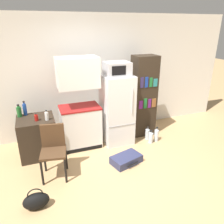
{
  "coord_description": "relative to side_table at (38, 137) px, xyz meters",
  "views": [
    {
      "loc": [
        -1.29,
        -2.7,
        2.4
      ],
      "look_at": [
        0.03,
        0.85,
        0.88
      ],
      "focal_mm": 35.0,
      "sensor_mm": 36.0,
      "label": 1
    }
  ],
  "objects": [
    {
      "name": "suitcase_large_flat",
      "position": [
        1.49,
        -0.86,
        -0.31
      ],
      "size": [
        0.62,
        0.47,
        0.15
      ],
      "rotation": [
        0.0,
        0.0,
        0.28
      ],
      "color": "navy",
      "rests_on": "ground_plane"
    },
    {
      "name": "refrigerator",
      "position": [
        1.64,
        0.0,
        0.35
      ],
      "size": [
        0.6,
        0.65,
        1.47
      ],
      "color": "white",
      "rests_on": "ground_plane"
    },
    {
      "name": "water_bottle_back",
      "position": [
        2.3,
        -0.2,
        -0.26
      ],
      "size": [
        0.1,
        0.1,
        0.3
      ],
      "color": "silver",
      "rests_on": "ground_plane"
    },
    {
      "name": "water_bottle_middle",
      "position": [
        2.29,
        -0.36,
        -0.26
      ],
      "size": [
        0.1,
        0.1,
        0.29
      ],
      "color": "silver",
      "rests_on": "ground_plane"
    },
    {
      "name": "chair",
      "position": [
        0.23,
        -0.73,
        0.15
      ],
      "size": [
        0.47,
        0.47,
        0.89
      ],
      "rotation": [
        0.0,
        0.0,
        -0.18
      ],
      "color": "black",
      "rests_on": "ground_plane"
    },
    {
      "name": "bottle_milk_white",
      "position": [
        0.21,
        -0.15,
        0.47
      ],
      "size": [
        0.07,
        0.07,
        0.19
      ],
      "color": "white",
      "rests_on": "side_table"
    },
    {
      "name": "wall_back",
      "position": [
        1.54,
        0.72,
        0.93
      ],
      "size": [
        6.4,
        0.1,
        2.63
      ],
      "color": "white",
      "rests_on": "ground_plane"
    },
    {
      "name": "bottle_green_tall",
      "position": [
        -0.26,
        0.19,
        0.49
      ],
      "size": [
        0.09,
        0.09,
        0.25
      ],
      "color": "#1E6028",
      "rests_on": "side_table"
    },
    {
      "name": "side_table",
      "position": [
        0.0,
        0.0,
        0.0
      ],
      "size": [
        0.67,
        0.63,
        0.77
      ],
      "color": "#2D2319",
      "rests_on": "ground_plane"
    },
    {
      "name": "water_bottle_front",
      "position": [
        2.45,
        -0.33,
        -0.25
      ],
      "size": [
        0.09,
        0.09,
        0.33
      ],
      "color": "silver",
      "rests_on": "ground_plane"
    },
    {
      "name": "bottle_ketchup_red",
      "position": [
        0.03,
        -0.12,
        0.45
      ],
      "size": [
        0.07,
        0.07,
        0.14
      ],
      "color": "#AD1914",
      "rests_on": "side_table"
    },
    {
      "name": "ground_plane",
      "position": [
        1.34,
        -1.28,
        -0.39
      ],
      "size": [
        24.0,
        24.0,
        0.0
      ],
      "primitive_type": "plane",
      "color": "tan"
    },
    {
      "name": "handbag",
      "position": [
        -0.12,
        -1.42,
        -0.26
      ],
      "size": [
        0.36,
        0.2,
        0.33
      ],
      "color": "black",
      "rests_on": "ground_plane"
    },
    {
      "name": "kitchen_hutch",
      "position": [
        0.86,
        0.06,
        0.45
      ],
      "size": [
        0.79,
        0.53,
        1.85
      ],
      "color": "white",
      "rests_on": "ground_plane"
    },
    {
      "name": "bookshelf",
      "position": [
        2.32,
        0.12,
        0.51
      ],
      "size": [
        0.51,
        0.39,
        1.8
      ],
      "color": "#2D2319",
      "rests_on": "ground_plane"
    },
    {
      "name": "microwave",
      "position": [
        1.64,
        0.0,
        1.21
      ],
      "size": [
        0.48,
        0.41,
        0.26
      ],
      "color": "#B7B7BC",
      "rests_on": "refrigerator"
    },
    {
      "name": "bottle_blue_soda",
      "position": [
        -0.16,
        0.24,
        0.5
      ],
      "size": [
        0.07,
        0.07,
        0.28
      ],
      "color": "#1E47A3",
      "rests_on": "side_table"
    }
  ]
}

